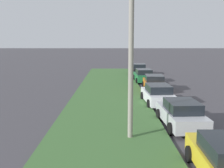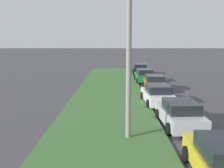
{
  "view_description": "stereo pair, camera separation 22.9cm",
  "coord_description": "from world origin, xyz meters",
  "px_view_note": "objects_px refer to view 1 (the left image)",
  "views": [
    {
      "loc": [
        -3.83,
        8.02,
        4.71
      ],
      "look_at": [
        18.66,
        7.99,
        1.07
      ],
      "focal_mm": 44.01,
      "sensor_mm": 36.0,
      "label": 1
    },
    {
      "loc": [
        -3.83,
        7.79,
        4.71
      ],
      "look_at": [
        18.66,
        7.99,
        1.07
      ],
      "focal_mm": 44.01,
      "sensor_mm": 36.0,
      "label": 2
    }
  ],
  "objects_px": {
    "parked_car_black": "(139,69)",
    "streetlight": "(139,47)",
    "parked_car_white": "(158,95)",
    "parked_car_green": "(144,76)",
    "parked_car_orange": "(154,83)",
    "parked_car_silver": "(181,114)"
  },
  "relations": [
    {
      "from": "parked_car_black",
      "to": "streetlight",
      "type": "height_order",
      "value": "streetlight"
    },
    {
      "from": "parked_car_white",
      "to": "streetlight",
      "type": "bearing_deg",
      "value": 160.37
    },
    {
      "from": "parked_car_green",
      "to": "streetlight",
      "type": "relative_size",
      "value": 0.58
    },
    {
      "from": "parked_car_black",
      "to": "streetlight",
      "type": "bearing_deg",
      "value": 177.32
    },
    {
      "from": "parked_car_white",
      "to": "parked_car_orange",
      "type": "xyz_separation_m",
      "value": [
        5.48,
        -0.56,
        0.0
      ]
    },
    {
      "from": "parked_car_white",
      "to": "parked_car_orange",
      "type": "bearing_deg",
      "value": -9.0
    },
    {
      "from": "parked_car_green",
      "to": "parked_car_white",
      "type": "bearing_deg",
      "value": 177.13
    },
    {
      "from": "streetlight",
      "to": "parked_car_black",
      "type": "bearing_deg",
      "value": -5.86
    },
    {
      "from": "streetlight",
      "to": "parked_car_silver",
      "type": "bearing_deg",
      "value": -51.56
    },
    {
      "from": "parked_car_orange",
      "to": "parked_car_black",
      "type": "relative_size",
      "value": 1.0
    },
    {
      "from": "parked_car_white",
      "to": "parked_car_green",
      "type": "relative_size",
      "value": 1.01
    },
    {
      "from": "parked_car_white",
      "to": "parked_car_silver",
      "type": "bearing_deg",
      "value": -179.09
    },
    {
      "from": "parked_car_silver",
      "to": "parked_car_black",
      "type": "xyz_separation_m",
      "value": [
        22.87,
        0.01,
        0.0
      ]
    },
    {
      "from": "parked_car_green",
      "to": "parked_car_black",
      "type": "relative_size",
      "value": 0.99
    },
    {
      "from": "parked_car_green",
      "to": "parked_car_black",
      "type": "distance_m",
      "value": 6.8
    },
    {
      "from": "parked_car_silver",
      "to": "parked_car_green",
      "type": "relative_size",
      "value": 1.01
    },
    {
      "from": "parked_car_silver",
      "to": "parked_car_white",
      "type": "distance_m",
      "value": 5.37
    },
    {
      "from": "parked_car_silver",
      "to": "parked_car_green",
      "type": "distance_m",
      "value": 16.07
    },
    {
      "from": "parked_car_orange",
      "to": "streetlight",
      "type": "distance_m",
      "value": 13.66
    },
    {
      "from": "parked_car_orange",
      "to": "parked_car_green",
      "type": "bearing_deg",
      "value": 6.79
    },
    {
      "from": "parked_car_silver",
      "to": "parked_car_black",
      "type": "relative_size",
      "value": 1.0
    },
    {
      "from": "parked_car_silver",
      "to": "parked_car_white",
      "type": "height_order",
      "value": "same"
    }
  ]
}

